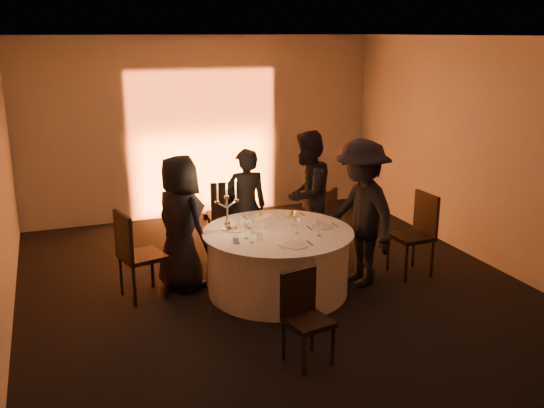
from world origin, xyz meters
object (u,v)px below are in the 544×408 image
object	(u,v)px
chair_back_right	(323,218)
coffee_cup	(236,240)
chair_right	(417,229)
guest_right	(361,213)
candelabra	(227,211)
guest_back_left	(246,207)
guest_back_right	(307,195)
guest_left	(181,223)
chair_back_left	(226,211)
banquet_table	(278,261)
chair_left	(135,250)
chair_front	(304,312)

from	to	relation	value
chair_back_right	coffee_cup	world-z (taller)	chair_back_right
coffee_cup	chair_back_right	bearing A→B (deg)	35.54
chair_back_right	chair_right	xyz separation A→B (m)	(0.84, -1.05, 0.07)
guest_right	candelabra	xyz separation A→B (m)	(-1.59, 0.36, 0.10)
guest_back_left	guest_right	xyz separation A→B (m)	(1.10, -1.15, 0.12)
guest_back_right	guest_right	bearing A→B (deg)	62.78
guest_left	guest_right	world-z (taller)	guest_right
chair_back_left	banquet_table	bearing A→B (deg)	101.82
chair_back_right	coffee_cup	bearing A→B (deg)	-8.80
chair_back_left	guest_back_right	xyz separation A→B (m)	(0.99, -0.61, 0.30)
banquet_table	guest_back_right	world-z (taller)	guest_back_right
chair_left	candelabra	bearing A→B (deg)	-111.85
chair_back_right	chair_left	bearing A→B (deg)	-32.16
chair_back_right	candelabra	world-z (taller)	candelabra
chair_right	guest_left	distance (m)	3.01
guest_back_right	coffee_cup	size ratio (longest dim) A/B	16.09
chair_right	candelabra	size ratio (longest dim) A/B	1.56
guest_left	guest_back_left	bearing A→B (deg)	-88.97
coffee_cup	guest_left	bearing A→B (deg)	122.55
chair_left	guest_back_left	xyz separation A→B (m)	(1.57, 0.65, 0.19)
chair_back_right	chair_back_left	bearing A→B (deg)	-72.58
chair_left	chair_back_left	bearing A→B (deg)	-64.32
chair_back_left	guest_back_left	xyz separation A→B (m)	(0.12, -0.58, 0.21)
chair_back_right	guest_right	distance (m)	1.14
chair_back_left	candelabra	distance (m)	1.49
guest_back_right	guest_back_left	bearing A→B (deg)	-40.97
guest_back_left	guest_back_right	xyz separation A→B (m)	(0.87, -0.03, 0.09)
chair_right	guest_right	xyz separation A→B (m)	(-0.85, -0.03, 0.31)
guest_left	guest_back_right	bearing A→B (deg)	-101.82
chair_left	guest_right	bearing A→B (deg)	-115.10
chair_front	guest_right	world-z (taller)	guest_right
guest_back_right	chair_back_left	bearing A→B (deg)	-70.83
chair_front	guest_right	distance (m)	2.06
chair_left	chair_back_left	world-z (taller)	chair_left
chair_back_left	guest_back_left	size ratio (longest dim) A/B	0.65
chair_back_left	guest_right	world-z (taller)	guest_right
chair_left	guest_back_left	world-z (taller)	guest_back_left
chair_back_right	guest_right	bearing A→B (deg)	45.37
chair_left	chair_front	distance (m)	2.35
chair_right	coffee_cup	world-z (taller)	chair_right
guest_back_left	guest_left	bearing A→B (deg)	30.68
chair_right	chair_front	world-z (taller)	chair_right
chair_left	guest_back_right	bearing A→B (deg)	-90.37
banquet_table	guest_right	size ratio (longest dim) A/B	0.99
banquet_table	chair_front	xyz separation A→B (m)	(-0.34, -1.58, 0.11)
banquet_table	candelabra	distance (m)	0.87
banquet_table	guest_right	world-z (taller)	guest_right
chair_right	guest_left	xyz separation A→B (m)	(-2.94, 0.61, 0.23)
chair_back_left	guest_right	distance (m)	2.14
chair_left	guest_right	distance (m)	2.74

